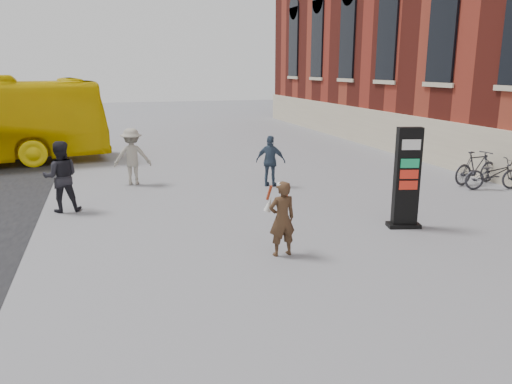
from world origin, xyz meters
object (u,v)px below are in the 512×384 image
object	(u,v)px
pedestrian_b	(132,157)
bike_7	(476,167)
pedestrian_c	(271,161)
info_pylon	(407,178)
woman	(282,218)
pedestrian_a	(61,177)
bike_6	(493,174)

from	to	relation	value
pedestrian_b	bike_7	xyz separation A→B (m)	(11.00, -3.26, -0.37)
pedestrian_c	bike_7	size ratio (longest dim) A/B	0.89
info_pylon	woman	world-z (taller)	info_pylon
info_pylon	pedestrian_a	distance (m)	8.96
pedestrian_b	bike_7	size ratio (longest dim) A/B	1.00
pedestrian_a	bike_6	world-z (taller)	pedestrian_a
pedestrian_a	pedestrian_c	bearing A→B (deg)	-170.99
pedestrian_b	pedestrian_c	size ratio (longest dim) A/B	1.12
woman	info_pylon	bearing A→B (deg)	-170.08
pedestrian_c	bike_6	xyz separation A→B (m)	(6.69, -2.46, -0.34)
woman	pedestrian_a	size ratio (longest dim) A/B	0.82
woman	pedestrian_a	xyz separation A→B (m)	(-4.58, 4.79, 0.15)
pedestrian_b	pedestrian_c	bearing A→B (deg)	165.71
info_pylon	bike_6	xyz separation A→B (m)	(4.94, 2.62, -0.72)
bike_7	pedestrian_b	bearing A→B (deg)	64.86
bike_6	bike_7	xyz separation A→B (m)	(0.00, 0.79, 0.06)
pedestrian_a	bike_6	distance (m)	13.08
woman	pedestrian_b	distance (m)	8.01
pedestrian_c	bike_6	distance (m)	7.14
woman	pedestrian_a	world-z (taller)	pedestrian_a
woman	bike_7	xyz separation A→B (m)	(8.43, 4.32, -0.25)
bike_6	info_pylon	bearing A→B (deg)	128.07
pedestrian_c	bike_7	bearing A→B (deg)	-161.97
pedestrian_a	pedestrian_c	distance (m)	6.44
pedestrian_b	bike_7	distance (m)	11.48
woman	pedestrian_c	xyz separation A→B (m)	(1.74, 5.99, 0.03)
bike_7	woman	bearing A→B (deg)	108.52
info_pylon	pedestrian_c	size ratio (longest dim) A/B	1.46
woman	bike_6	distance (m)	9.15
bike_6	woman	bearing A→B (deg)	122.84
info_pylon	pedestrian_b	size ratio (longest dim) A/B	1.30
pedestrian_c	pedestrian_b	bearing A→B (deg)	11.74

